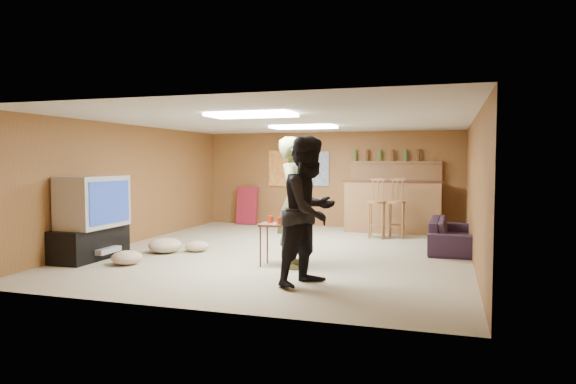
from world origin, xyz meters
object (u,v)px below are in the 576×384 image
(tv_body, at_px, (93,202))
(sofa, at_px, (452,234))
(person_olive, at_px, (294,202))
(person_black, at_px, (310,211))
(bar_counter, at_px, (393,207))
(tray_table, at_px, (277,245))

(tv_body, height_order, sofa, tv_body)
(tv_body, bearing_deg, person_olive, 6.64)
(sofa, bearing_deg, tv_body, 116.46)
(person_olive, relative_size, person_black, 1.02)
(bar_counter, relative_size, person_olive, 1.06)
(bar_counter, height_order, tray_table, bar_counter)
(person_olive, height_order, person_black, person_olive)
(bar_counter, height_order, person_black, person_black)
(tv_body, height_order, bar_counter, tv_body)
(person_olive, xyz_separation_m, sofa, (2.19, 2.17, -0.67))
(bar_counter, height_order, person_olive, person_olive)
(person_black, xyz_separation_m, tray_table, (-0.75, 0.94, -0.61))
(person_black, xyz_separation_m, sofa, (1.70, 3.14, -0.65))
(sofa, bearing_deg, bar_counter, 33.21)
(person_olive, bearing_deg, bar_counter, -20.35)
(bar_counter, distance_m, person_black, 5.09)
(person_black, distance_m, tray_table, 1.35)
(person_black, height_order, tray_table, person_black)
(tray_table, bearing_deg, tv_body, -173.21)
(person_olive, relative_size, tray_table, 3.01)
(sofa, relative_size, tray_table, 2.95)
(bar_counter, bearing_deg, person_black, -95.68)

